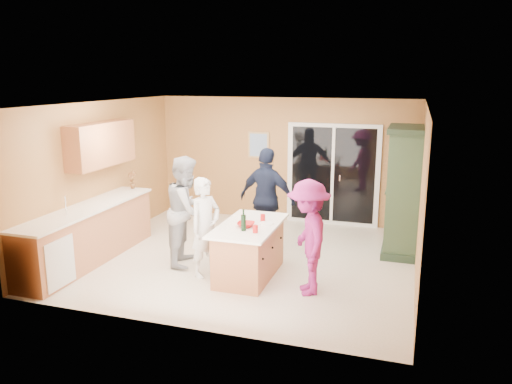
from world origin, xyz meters
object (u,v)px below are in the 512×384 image
(woman_white, at_px, (205,227))
(woman_magenta, at_px, (308,238))
(kitchen_island, at_px, (249,252))
(woman_navy, at_px, (267,199))
(woman_grey, at_px, (187,211))
(green_hutch, at_px, (404,192))

(woman_white, xyz_separation_m, woman_magenta, (1.63, -0.16, 0.05))
(kitchen_island, bearing_deg, woman_magenta, -18.16)
(kitchen_island, bearing_deg, woman_navy, 94.42)
(woman_grey, height_order, woman_magenta, woman_grey)
(woman_navy, bearing_deg, woman_magenta, 135.19)
(woman_white, relative_size, woman_magenta, 0.94)
(woman_grey, xyz_separation_m, woman_magenta, (2.12, -0.56, -0.07))
(kitchen_island, height_order, woman_grey, woman_grey)
(kitchen_island, distance_m, woman_white, 0.77)
(green_hutch, xyz_separation_m, woman_magenta, (-1.22, -2.17, -0.25))
(woman_navy, relative_size, woman_magenta, 1.11)
(kitchen_island, xyz_separation_m, woman_grey, (-1.14, 0.23, 0.50))
(woman_navy, bearing_deg, kitchen_island, 106.17)
(woman_navy, xyz_separation_m, woman_magenta, (1.08, -1.64, -0.09))
(kitchen_island, distance_m, green_hutch, 2.95)
(woman_white, height_order, woman_grey, woman_grey)
(green_hutch, bearing_deg, woman_magenta, -119.28)
(woman_magenta, bearing_deg, woman_navy, -167.75)
(kitchen_island, height_order, woman_white, woman_white)
(woman_grey, bearing_deg, woman_navy, -54.65)
(woman_grey, relative_size, woman_magenta, 1.09)
(green_hutch, bearing_deg, woman_white, -144.76)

